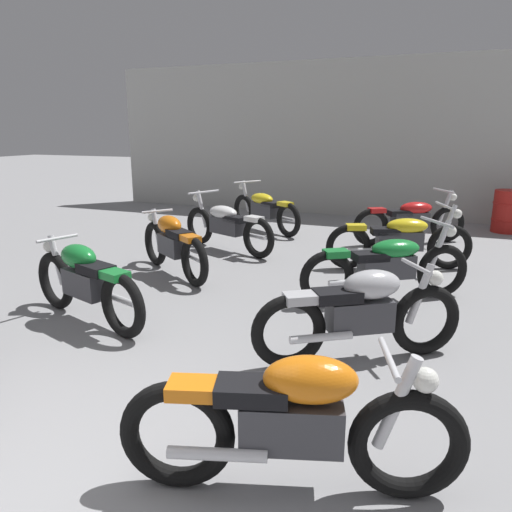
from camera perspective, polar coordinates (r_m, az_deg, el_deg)
back_wall at (r=12.12m, az=12.02°, el=13.06°), size 12.82×0.24×3.60m
motorcycle_left_row_1 at (r=5.58m, az=-19.12°, el=-2.74°), size 1.91×0.75×0.88m
motorcycle_left_row_2 at (r=7.10m, az=-9.58°, el=1.44°), size 1.69×1.19×0.88m
motorcycle_left_row_3 at (r=8.45m, az=-3.41°, el=3.65°), size 2.04×1.03×0.97m
motorcycle_left_row_4 at (r=10.10m, az=0.99°, el=5.46°), size 1.90×1.24×0.97m
motorcycle_right_row_0 at (r=2.90m, az=4.30°, el=-18.43°), size 1.91×0.75×0.88m
motorcycle_right_row_1 at (r=4.48m, az=12.03°, el=-6.43°), size 1.70×1.19×0.88m
motorcycle_right_row_2 at (r=6.11m, az=14.98°, el=-1.04°), size 1.86×1.31×0.97m
motorcycle_right_row_3 at (r=7.60m, az=16.34°, el=1.86°), size 2.06×0.99×0.97m
motorcycle_right_row_4 at (r=9.36m, az=17.45°, el=4.07°), size 1.89×1.26×0.97m
oil_drum at (r=11.19m, az=27.06°, el=4.62°), size 0.59×0.59×0.85m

